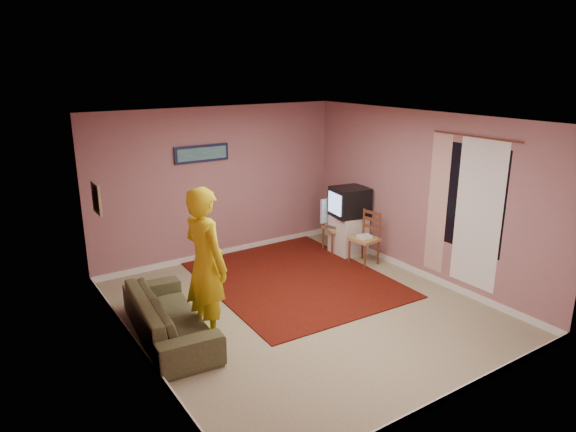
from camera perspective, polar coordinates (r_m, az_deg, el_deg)
ground at (r=7.24m, az=1.57°, el=-10.23°), size 5.00×5.00×0.00m
wall_back at (r=8.85m, az=-7.70°, el=3.59°), size 4.50×0.02×2.60m
wall_front at (r=5.04m, az=18.33°, el=-7.18°), size 4.50×0.02×2.60m
wall_left at (r=5.82m, az=-16.83°, el=-3.85°), size 0.02×5.00×2.60m
wall_right at (r=8.21m, az=14.63°, el=2.19°), size 0.02×5.00×2.60m
ceiling at (r=6.50m, az=1.75°, el=10.72°), size 4.50×5.00×0.02m
baseboard_back at (r=9.19m, az=-7.38°, el=-4.04°), size 4.50×0.02×0.10m
baseboard_front at (r=5.65m, az=17.05°, el=-18.86°), size 4.50×0.02×0.10m
baseboard_left at (r=6.35m, az=-15.79°, el=-14.47°), size 0.02×5.00×0.10m
baseboard_right at (r=8.59m, az=13.98°, el=-5.93°), size 0.02×5.00×0.10m
window at (r=7.62m, az=19.67°, el=1.83°), size 0.01×1.10×1.50m
curtain_sheer at (r=7.58m, az=20.35°, el=0.11°), size 0.01×0.75×2.10m
curtain_floral at (r=7.98m, az=16.29°, el=1.27°), size 0.01×0.35×2.10m
curtain_rod at (r=7.43m, az=20.11°, el=8.29°), size 0.02×1.40×0.02m
picture_back at (r=8.59m, az=-9.55°, el=6.86°), size 0.95×0.04×0.28m
picture_left at (r=7.25m, az=-20.49°, el=1.85°), size 0.04×0.38×0.42m
area_rug at (r=8.18m, az=0.51°, el=-6.86°), size 2.73×3.35×0.02m
tv_cabinet at (r=9.20m, az=6.75°, el=-2.05°), size 0.55×0.50×0.69m
crt_tv at (r=9.02m, az=6.85°, el=1.58°), size 0.67×0.62×0.51m
chair_a at (r=9.18m, az=5.44°, el=-0.66°), size 0.47×0.45×0.50m
dvd_player at (r=9.20m, az=5.43°, el=-1.01°), size 0.44×0.37×0.06m
blue_throw at (r=9.28m, az=4.73°, el=0.69°), size 0.42×0.05×0.44m
chair_b at (r=8.67m, az=8.52°, el=-1.83°), size 0.44×0.45×0.49m
game_console at (r=8.69m, az=8.50°, el=-2.25°), size 0.25×0.20×0.05m
sofa at (r=6.60m, az=-13.04°, el=-10.75°), size 0.93×1.99×0.56m
person at (r=6.22m, az=-9.12°, el=-5.35°), size 0.56×0.76×1.92m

